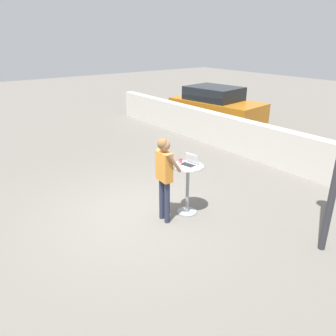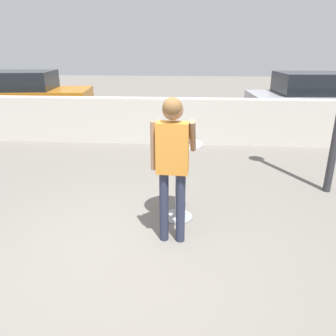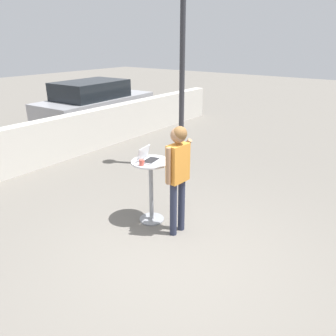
% 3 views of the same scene
% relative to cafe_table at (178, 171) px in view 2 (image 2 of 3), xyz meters
% --- Properties ---
extents(ground_plane, '(50.00, 50.00, 0.00)m').
position_rel_cafe_table_xyz_m(ground_plane, '(-0.57, -0.86, -0.69)').
color(ground_plane, slate).
extents(pavement_kerb, '(16.48, 0.35, 1.10)m').
position_rel_cafe_table_xyz_m(pavement_kerb, '(-0.57, 3.85, -0.14)').
color(pavement_kerb, beige).
rests_on(pavement_kerb, ground_plane).
extents(cafe_table, '(0.63, 0.63, 1.08)m').
position_rel_cafe_table_xyz_m(cafe_table, '(0.00, 0.00, 0.00)').
color(cafe_table, gray).
rests_on(cafe_table, ground_plane).
extents(laptop, '(0.38, 0.33, 0.23)m').
position_rel_cafe_table_xyz_m(laptop, '(-0.01, 0.04, 0.44)').
color(laptop, '#B7BABF').
rests_on(laptop, cafe_table).
extents(coffee_mug, '(0.11, 0.08, 0.10)m').
position_rel_cafe_table_xyz_m(coffee_mug, '(-0.23, -0.02, 0.44)').
color(coffee_mug, '#C14C42').
rests_on(coffee_mug, cafe_table).
extents(standing_person, '(0.52, 0.37, 1.76)m').
position_rel_cafe_table_xyz_m(standing_person, '(-0.04, -0.57, 0.43)').
color(standing_person, '#282D42').
rests_on(standing_person, ground_plane).
extents(parked_car_near_street, '(4.50, 2.15, 1.57)m').
position_rel_cafe_table_xyz_m(parked_car_near_street, '(4.01, 5.93, 0.11)').
color(parked_car_near_street, '#9E9EA3').
rests_on(parked_car_near_street, ground_plane).
extents(parked_car_further_down, '(4.06, 2.36, 1.58)m').
position_rel_cafe_table_xyz_m(parked_car_further_down, '(-4.99, 5.77, 0.11)').
color(parked_car_further_down, '#B76B19').
rests_on(parked_car_further_down, ground_plane).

